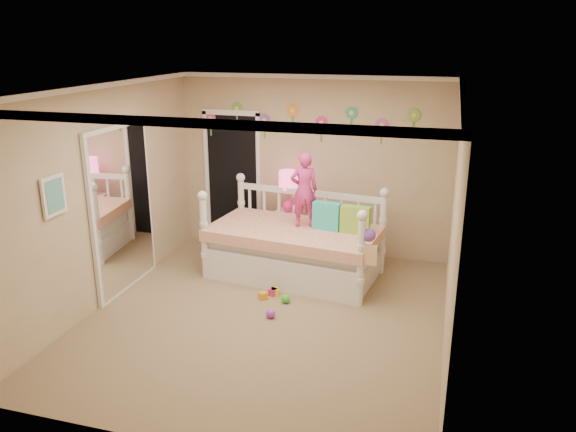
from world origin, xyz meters
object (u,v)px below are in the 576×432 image
(daybed, at_px, (294,232))
(table_lamp, at_px, (288,185))
(nightstand, at_px, (288,233))
(child, at_px, (304,190))

(daybed, height_order, table_lamp, table_lamp)
(daybed, height_order, nightstand, daybed)
(child, distance_m, table_lamp, 0.75)
(daybed, relative_size, table_lamp, 3.71)
(daybed, bearing_deg, nightstand, 118.65)
(child, xyz_separation_m, nightstand, (-0.39, 0.62, -0.85))
(nightstand, bearing_deg, child, -48.78)
(daybed, xyz_separation_m, child, (0.10, 0.10, 0.57))
(nightstand, height_order, table_lamp, table_lamp)
(child, relative_size, table_lamp, 1.64)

